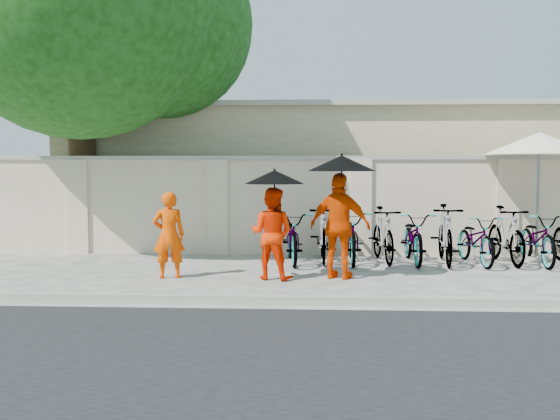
{
  "coord_description": "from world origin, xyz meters",
  "views": [
    {
      "loc": [
        1.01,
        -9.97,
        1.86
      ],
      "look_at": [
        0.43,
        0.83,
        1.1
      ],
      "focal_mm": 40.0,
      "sensor_mm": 36.0,
      "label": 1
    }
  ],
  "objects_px": {
    "monk_left": "(169,235)",
    "patio_umbrella": "(539,145)",
    "monk_center": "(272,233)",
    "monk_right": "(340,226)"
  },
  "relations": [
    {
      "from": "monk_left",
      "to": "monk_right",
      "type": "distance_m",
      "value": 2.84
    },
    {
      "from": "monk_center",
      "to": "patio_umbrella",
      "type": "distance_m",
      "value": 5.75
    },
    {
      "from": "monk_left",
      "to": "monk_center",
      "type": "height_order",
      "value": "monk_center"
    },
    {
      "from": "monk_left",
      "to": "patio_umbrella",
      "type": "distance_m",
      "value": 7.31
    },
    {
      "from": "monk_right",
      "to": "patio_umbrella",
      "type": "relative_size",
      "value": 0.64
    },
    {
      "from": "monk_left",
      "to": "patio_umbrella",
      "type": "xyz_separation_m",
      "value": [
        6.78,
        2.25,
        1.55
      ]
    },
    {
      "from": "monk_left",
      "to": "patio_umbrella",
      "type": "height_order",
      "value": "patio_umbrella"
    },
    {
      "from": "monk_right",
      "to": "patio_umbrella",
      "type": "bearing_deg",
      "value": -129.67
    },
    {
      "from": "patio_umbrella",
      "to": "monk_right",
      "type": "bearing_deg",
      "value": -151.39
    },
    {
      "from": "monk_center",
      "to": "patio_umbrella",
      "type": "relative_size",
      "value": 0.55
    }
  ]
}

